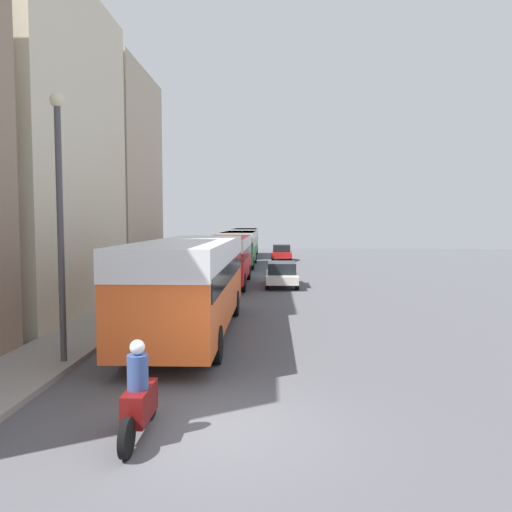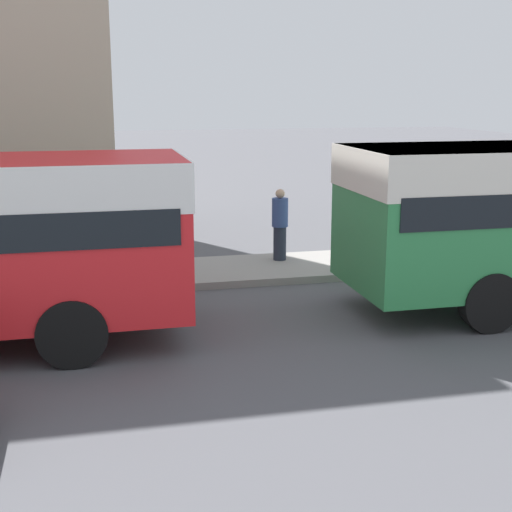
# 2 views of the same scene
# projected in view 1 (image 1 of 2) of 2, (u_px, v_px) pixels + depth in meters

# --- Properties ---
(ground_plane) EXTENTS (120.00, 120.00, 0.00)m
(ground_plane) POSITION_uv_depth(u_px,v_px,m) (215.00, 427.00, 9.05)
(ground_plane) COLOR #515156
(building_midblock) EXTENTS (5.94, 9.47, 12.94)m
(building_midblock) POSITION_uv_depth(u_px,v_px,m) (16.00, 152.00, 19.76)
(building_midblock) COLOR beige
(building_midblock) RESTS_ON ground_plane
(building_far_terrace) EXTENTS (5.81, 7.94, 12.28)m
(building_far_terrace) POSITION_uv_depth(u_px,v_px,m) (98.00, 180.00, 28.80)
(building_far_terrace) COLOR #BCAD93
(building_far_terrace) RESTS_ON ground_plane
(bus_lead) EXTENTS (2.64, 10.71, 3.13)m
(bus_lead) POSITION_uv_depth(u_px,v_px,m) (192.00, 273.00, 16.36)
(bus_lead) COLOR #EA5B23
(bus_lead) RESTS_ON ground_plane
(bus_following) EXTENTS (2.56, 9.17, 2.85)m
(bus_following) POSITION_uv_depth(u_px,v_px,m) (226.00, 254.00, 29.09)
(bus_following) COLOR red
(bus_following) RESTS_ON ground_plane
(bus_third_in_line) EXTENTS (2.61, 9.89, 2.89)m
(bus_third_in_line) POSITION_uv_depth(u_px,v_px,m) (240.00, 244.00, 41.45)
(bus_third_in_line) COLOR #2D8447
(bus_third_in_line) RESTS_ON ground_plane
(bus_rear) EXTENTS (2.55, 9.83, 2.95)m
(bus_rear) POSITION_uv_depth(u_px,v_px,m) (245.00, 238.00, 53.24)
(bus_rear) COLOR teal
(bus_rear) RESTS_ON ground_plane
(motorcycle_behind_lead) EXTENTS (0.38, 2.24, 1.73)m
(motorcycle_behind_lead) POSITION_uv_depth(u_px,v_px,m) (139.00, 398.00, 8.61)
(motorcycle_behind_lead) COLOR maroon
(motorcycle_behind_lead) RESTS_ON ground_plane
(car_crossing) EXTENTS (1.86, 4.43, 1.39)m
(car_crossing) POSITION_uv_depth(u_px,v_px,m) (282.00, 274.00, 28.69)
(car_crossing) COLOR silver
(car_crossing) RESTS_ON ground_plane
(car_far_curb) EXTENTS (1.91, 3.95, 1.52)m
(car_far_curb) POSITION_uv_depth(u_px,v_px,m) (281.00, 252.00, 47.77)
(car_far_curb) COLOR red
(car_far_curb) RESTS_ON ground_plane
(pedestrian_near_curb) EXTENTS (0.35, 0.35, 1.58)m
(pedestrian_near_curb) POSITION_uv_depth(u_px,v_px,m) (183.00, 260.00, 36.45)
(pedestrian_near_curb) COLOR #232838
(pedestrian_near_curb) RESTS_ON sidewalk
(pedestrian_walking_away) EXTENTS (0.33, 0.33, 1.62)m
(pedestrian_walking_away) POSITION_uv_depth(u_px,v_px,m) (218.00, 244.00, 60.91)
(pedestrian_walking_away) COLOR #232838
(pedestrian_walking_away) RESTS_ON sidewalk
(lamp_post) EXTENTS (0.36, 0.36, 6.79)m
(lamp_post) POSITION_uv_depth(u_px,v_px,m) (60.00, 206.00, 12.59)
(lamp_post) COLOR #47474C
(lamp_post) RESTS_ON sidewalk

